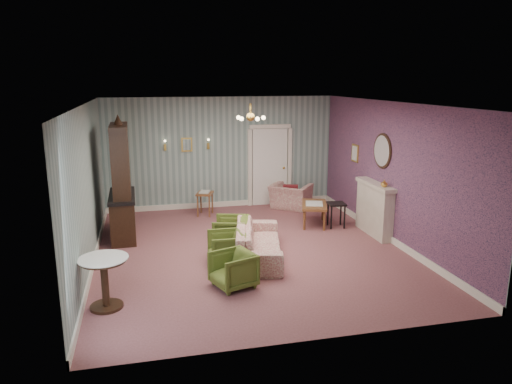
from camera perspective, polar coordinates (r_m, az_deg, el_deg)
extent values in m
plane|color=#854D50|center=(9.72, -0.61, -6.92)|extent=(7.00, 7.00, 0.00)
plane|color=white|center=(9.13, -0.66, 10.42)|extent=(7.00, 7.00, 0.00)
plane|color=slate|center=(12.70, -4.10, 4.62)|extent=(6.00, 0.00, 6.00)
plane|color=slate|center=(6.06, 6.64, -5.14)|extent=(6.00, 0.00, 6.00)
plane|color=slate|center=(9.16, -19.27, 0.52)|extent=(0.00, 7.00, 7.00)
plane|color=slate|center=(10.38, 15.76, 2.20)|extent=(0.00, 7.00, 7.00)
plane|color=#A95471|center=(10.37, 15.68, 2.20)|extent=(0.00, 7.00, 7.00)
imported|color=#506121|center=(8.01, -2.73, -8.96)|extent=(0.77, 0.80, 0.65)
imported|color=#506121|center=(8.93, -3.42, -6.46)|extent=(0.63, 0.67, 0.68)
imported|color=#506121|center=(9.80, -2.99, -4.59)|extent=(0.81, 0.84, 0.70)
imported|color=#963C46|center=(9.24, 0.29, -5.27)|extent=(1.07, 2.21, 0.83)
imported|color=#963C46|center=(12.74, 4.12, -0.03)|extent=(1.17, 1.11, 0.86)
imported|color=gold|center=(10.35, 14.91, 0.99)|extent=(0.15, 0.15, 0.15)
cube|color=maroon|center=(12.57, 4.11, 0.03)|extent=(0.41, 0.28, 0.39)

